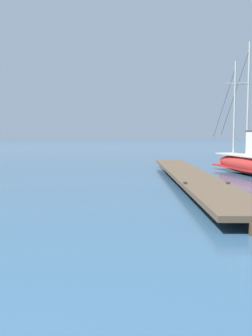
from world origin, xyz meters
name	(u,v)px	position (x,y,z in m)	size (l,w,h in m)	color
floating_dock	(190,175)	(4.24, 16.75, 0.36)	(2.89, 18.22, 0.53)	brown
fishing_boat_0	(251,161)	(8.09, 20.62, 0.76)	(3.16, 8.47, 7.55)	#AD2823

